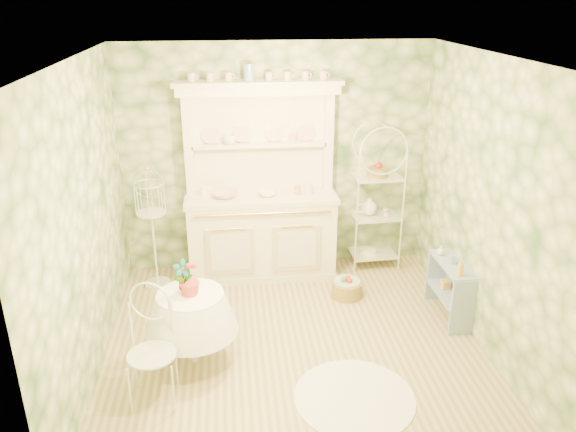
{
  "coord_description": "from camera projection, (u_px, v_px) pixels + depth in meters",
  "views": [
    {
      "loc": [
        -0.56,
        -4.57,
        3.2
      ],
      "look_at": [
        0.0,
        0.5,
        1.15
      ],
      "focal_mm": 35.0,
      "sensor_mm": 36.0,
      "label": 1
    }
  ],
  "objects": [
    {
      "name": "birdcage_stand",
      "position": [
        153.0,
        226.0,
        6.28
      ],
      "size": [
        0.36,
        0.36,
        1.5
      ],
      "primitive_type": "cube",
      "rotation": [
        0.0,
        0.0,
        -0.02
      ],
      "color": "white",
      "rests_on": "floor"
    },
    {
      "name": "ceiling",
      "position": [
        295.0,
        59.0,
        4.45
      ],
      "size": [
        3.6,
        3.6,
        0.0
      ],
      "primitive_type": "plane",
      "color": "white",
      "rests_on": "floor"
    },
    {
      "name": "bakers_rack",
      "position": [
        377.0,
        193.0,
        6.72
      ],
      "size": [
        0.61,
        0.45,
        1.89
      ],
      "primitive_type": "cube",
      "rotation": [
        0.0,
        0.0,
        0.05
      ],
      "color": "white",
      "rests_on": "floor"
    },
    {
      "name": "wall_front",
      "position": [
        331.0,
        330.0,
        3.3
      ],
      "size": [
        3.6,
        3.6,
        0.0
      ],
      "primitive_type": "plane",
      "color": "beige",
      "rests_on": "floor"
    },
    {
      "name": "kitchen_dresser",
      "position": [
        261.0,
        184.0,
        6.42
      ],
      "size": [
        1.87,
        0.61,
        2.29
      ],
      "primitive_type": "cube",
      "color": "white",
      "rests_on": "floor"
    },
    {
      "name": "cup_left",
      "position": [
        230.0,
        142.0,
        6.36
      ],
      "size": [
        0.16,
        0.16,
        0.11
      ],
      "primitive_type": "imported",
      "rotation": [
        0.0,
        0.0,
        -0.19
      ],
      "color": "white",
      "rests_on": "kitchen_dresser"
    },
    {
      "name": "bottle_blue",
      "position": [
        453.0,
        260.0,
        5.71
      ],
      "size": [
        0.05,
        0.05,
        0.1
      ],
      "primitive_type": "imported",
      "rotation": [
        0.0,
        0.0,
        -0.18
      ],
      "color": "#7493B8",
      "rests_on": "side_shelf"
    },
    {
      "name": "floor",
      "position": [
        294.0,
        344.0,
        5.46
      ],
      "size": [
        3.6,
        3.6,
        0.0
      ],
      "primitive_type": "plane",
      "color": "tan",
      "rests_on": "ground"
    },
    {
      "name": "wall_right",
      "position": [
        489.0,
        208.0,
        5.14
      ],
      "size": [
        3.6,
        3.6,
        0.0
      ],
      "primitive_type": "plane",
      "color": "beige",
      "rests_on": "floor"
    },
    {
      "name": "bowl_floral",
      "position": [
        225.0,
        197.0,
        6.39
      ],
      "size": [
        0.34,
        0.34,
        0.07
      ],
      "primitive_type": "imported",
      "rotation": [
        0.0,
        0.0,
        -0.24
      ],
      "color": "white",
      "rests_on": "kitchen_dresser"
    },
    {
      "name": "cup_right",
      "position": [
        293.0,
        140.0,
        6.43
      ],
      "size": [
        0.13,
        0.13,
        0.1
      ],
      "primitive_type": "imported",
      "rotation": [
        0.0,
        0.0,
        0.34
      ],
      "color": "white",
      "rests_on": "kitchen_dresser"
    },
    {
      "name": "wall_left",
      "position": [
        85.0,
        225.0,
        4.77
      ],
      "size": [
        3.6,
        3.6,
        0.0
      ],
      "primitive_type": "plane",
      "color": "beige",
      "rests_on": "floor"
    },
    {
      "name": "lace_rug",
      "position": [
        354.0,
        397.0,
        4.75
      ],
      "size": [
        1.15,
        1.15,
        0.01
      ],
      "primitive_type": "cylinder",
      "rotation": [
        0.0,
        0.0,
        -0.12
      ],
      "color": "white",
      "rests_on": "floor"
    },
    {
      "name": "floor_basket",
      "position": [
        347.0,
        286.0,
        6.28
      ],
      "size": [
        0.44,
        0.44,
        0.25
      ],
      "primitive_type": "cylinder",
      "rotation": [
        0.0,
        0.0,
        0.15
      ],
      "color": "olive",
      "rests_on": "floor"
    },
    {
      "name": "bowl_white",
      "position": [
        268.0,
        195.0,
        6.44
      ],
      "size": [
        0.21,
        0.21,
        0.07
      ],
      "primitive_type": "imported",
      "rotation": [
        0.0,
        0.0,
        -0.02
      ],
      "color": "white",
      "rests_on": "kitchen_dresser"
    },
    {
      "name": "potted_geranium",
      "position": [
        184.0,
        281.0,
        4.88
      ],
      "size": [
        0.18,
        0.13,
        0.33
      ],
      "primitive_type": "imported",
      "rotation": [
        0.0,
        0.0,
        0.09
      ],
      "color": "#3F7238",
      "rests_on": "round_table"
    },
    {
      "name": "bottle_glass",
      "position": [
        441.0,
        252.0,
        5.9
      ],
      "size": [
        0.08,
        0.08,
        0.1
      ],
      "primitive_type": "imported",
      "rotation": [
        0.0,
        0.0,
        0.05
      ],
      "color": "silver",
      "rests_on": "side_shelf"
    },
    {
      "name": "wall_back",
      "position": [
        276.0,
        159.0,
        6.62
      ],
      "size": [
        3.6,
        3.6,
        0.0
      ],
      "primitive_type": "plane",
      "color": "beige",
      "rests_on": "floor"
    },
    {
      "name": "bottle_amber",
      "position": [
        460.0,
        270.0,
        5.45
      ],
      "size": [
        0.09,
        0.09,
        0.17
      ],
      "primitive_type": "imported",
      "rotation": [
        0.0,
        0.0,
        0.4
      ],
      "color": "gold",
      "rests_on": "side_shelf"
    },
    {
      "name": "cafe_chair",
      "position": [
        152.0,
        355.0,
        4.56
      ],
      "size": [
        0.51,
        0.51,
        0.9
      ],
      "primitive_type": "cube",
      "rotation": [
        0.0,
        0.0,
        -0.29
      ],
      "color": "white",
      "rests_on": "floor"
    },
    {
      "name": "round_table",
      "position": [
        192.0,
        325.0,
        5.07
      ],
      "size": [
        0.92,
        0.92,
        0.78
      ],
      "primitive_type": "cylinder",
      "rotation": [
        0.0,
        0.0,
        -0.38
      ],
      "color": "white",
      "rests_on": "floor"
    },
    {
      "name": "side_shelf",
      "position": [
        450.0,
        288.0,
        5.83
      ],
      "size": [
        0.35,
        0.78,
        0.65
      ],
      "primitive_type": "cube",
      "rotation": [
        0.0,
        0.0,
        0.09
      ],
      "color": "#869DC2",
      "rests_on": "floor"
    }
  ]
}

